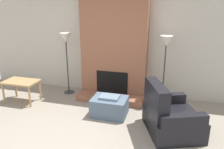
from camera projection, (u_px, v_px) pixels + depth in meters
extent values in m
cube|color=beige|center=(117.00, 43.00, 5.41)|extent=(7.35, 0.06, 2.60)
cube|color=#935B42|center=(114.00, 45.00, 5.19)|extent=(1.57, 0.42, 2.60)
cube|color=#935B42|center=(110.00, 99.00, 5.20)|extent=(1.57, 0.39, 0.14)
cube|color=black|center=(112.00, 82.00, 5.27)|extent=(0.77, 0.02, 0.54)
cube|color=slate|center=(110.00, 107.00, 4.53)|extent=(0.72, 0.53, 0.38)
cube|color=slate|center=(110.00, 97.00, 4.46)|extent=(0.39, 0.29, 0.05)
cube|color=black|center=(172.00, 122.00, 3.95)|extent=(1.17, 1.25, 0.37)
cube|color=black|center=(155.00, 109.00, 3.83)|extent=(0.50, 0.85, 0.93)
cube|color=black|center=(182.00, 130.00, 3.52)|extent=(0.78, 0.44, 0.55)
cube|color=black|center=(165.00, 107.00, 4.32)|extent=(0.78, 0.44, 0.55)
cube|color=tan|center=(21.00, 82.00, 5.08)|extent=(0.78, 0.49, 0.04)
cylinder|color=tan|center=(4.00, 94.00, 5.06)|extent=(0.04, 0.04, 0.48)
cylinder|color=tan|center=(30.00, 97.00, 4.88)|extent=(0.04, 0.04, 0.48)
cylinder|color=tan|center=(16.00, 87.00, 5.44)|extent=(0.04, 0.04, 0.48)
cylinder|color=tan|center=(40.00, 90.00, 5.26)|extent=(0.04, 0.04, 0.48)
cylinder|color=#333333|center=(69.00, 92.00, 5.76)|extent=(0.27, 0.27, 0.02)
cylinder|color=#333333|center=(68.00, 68.00, 5.55)|extent=(0.03, 0.03, 1.32)
cone|color=silver|center=(66.00, 37.00, 5.31)|extent=(0.28, 0.28, 0.22)
cylinder|color=#333333|center=(162.00, 103.00, 5.14)|extent=(0.27, 0.27, 0.02)
cylinder|color=#333333|center=(164.00, 75.00, 4.93)|extent=(0.03, 0.03, 1.34)
cone|color=silver|center=(166.00, 41.00, 4.69)|extent=(0.28, 0.28, 0.22)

